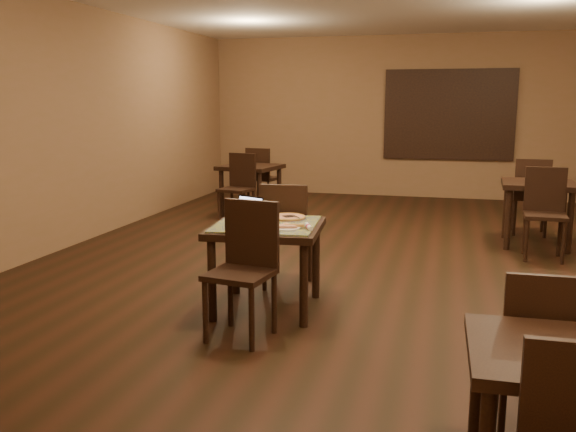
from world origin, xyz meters
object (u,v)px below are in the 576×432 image
(other_table_b_chair_near, at_px, (239,183))
(other_table_c, at_px, (557,375))
(other_table_a_chair_near, at_px, (545,207))
(laptop, at_px, (248,214))
(other_table_c_chair_far, at_px, (540,344))
(chair_main_near, at_px, (245,261))
(chair_main_far, at_px, (286,230))
(other_table_b_chair_far, at_px, (261,174))
(pizza_pan, at_px, (287,218))
(other_table_a_chair_far, at_px, (531,192))
(tiled_table, at_px, (267,235))
(other_table_a, at_px, (538,193))
(other_table_b, at_px, (251,174))

(other_table_b_chair_near, relative_size, other_table_c, 1.31)
(other_table_a_chair_near, distance_m, other_table_c, 4.74)
(laptop, distance_m, other_table_c_chair_far, 2.80)
(chair_main_near, distance_m, laptop, 0.77)
(chair_main_far, distance_m, laptop, 0.60)
(other_table_a_chair_near, bearing_deg, other_table_b_chair_far, 153.24)
(other_table_b_chair_near, height_order, other_table_c_chair_far, other_table_b_chair_near)
(pizza_pan, height_order, other_table_c, pizza_pan)
(laptop, height_order, other_table_c, laptop)
(chair_main_far, relative_size, other_table_b_chair_far, 1.00)
(other_table_a_chair_near, height_order, other_table_a_chair_far, same)
(tiled_table, distance_m, other_table_a, 4.07)
(laptop, distance_m, other_table_c, 3.15)
(other_table_b, height_order, other_table_c_chair_far, other_table_c_chair_far)
(pizza_pan, bearing_deg, other_table_b_chair_far, 110.18)
(chair_main_far, relative_size, other_table_c, 1.31)
(pizza_pan, bearing_deg, laptop, -155.94)
(other_table_b, bearing_deg, chair_main_far, -56.14)
(other_table_a_chair_far, relative_size, other_table_c, 1.33)
(other_table_a_chair_near, xyz_separation_m, other_table_b_chair_near, (-4.12, 1.13, -0.01))
(other_table_c, distance_m, other_table_c_chair_far, 0.55)
(chair_main_far, relative_size, other_table_b_chair_near, 1.00)
(pizza_pan, bearing_deg, other_table_b_chair_near, 115.92)
(tiled_table, height_order, pizza_pan, pizza_pan)
(other_table_b, bearing_deg, other_table_c, -50.38)
(other_table_c_chair_far, bearing_deg, other_table_b, -59.89)
(other_table_a, bearing_deg, other_table_b_chair_far, 159.99)
(pizza_pan, height_order, other_table_b_chair_far, other_table_b_chair_far)
(other_table_b_chair_far, height_order, other_table_c, other_table_b_chair_far)
(chair_main_near, bearing_deg, other_table_c, -29.46)
(chair_main_far, distance_m, other_table_b_chair_near, 3.44)
(laptop, xyz_separation_m, other_table_b, (-1.37, 4.18, -0.16))
(other_table_b, bearing_deg, other_table_a_chair_near, -12.00)
(other_table_a_chair_near, bearing_deg, pizza_pan, -134.32)
(other_table_a_chair_near, bearing_deg, tiled_table, -132.85)
(pizza_pan, height_order, other_table_c_chair_far, other_table_c_chair_far)
(pizza_pan, height_order, other_table_a_chair_far, other_table_a_chair_far)
(laptop, relative_size, other_table_c, 0.45)
(laptop, bearing_deg, other_table_c_chair_far, -13.71)
(pizza_pan, height_order, other_table_a_chair_near, other_table_a_chair_near)
(chair_main_near, bearing_deg, other_table_a, 64.35)
(other_table_b_chair_near, bearing_deg, other_table_a_chair_far, 11.87)
(chair_main_near, height_order, other_table_a, chair_main_near)
(pizza_pan, xyz_separation_m, other_table_a_chair_near, (2.45, 2.31, -0.18))
(other_table_b_chair_near, distance_m, other_table_c_chair_far, 6.37)
(other_table_a_chair_near, bearing_deg, other_table_a_chair_far, 92.84)
(laptop, bearing_deg, other_table_a, 72.02)
(other_table_a, relative_size, other_table_b_chair_far, 0.87)
(tiled_table, distance_m, other_table_c, 2.94)
(other_table_b_chair_near, bearing_deg, chair_main_near, -59.31)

